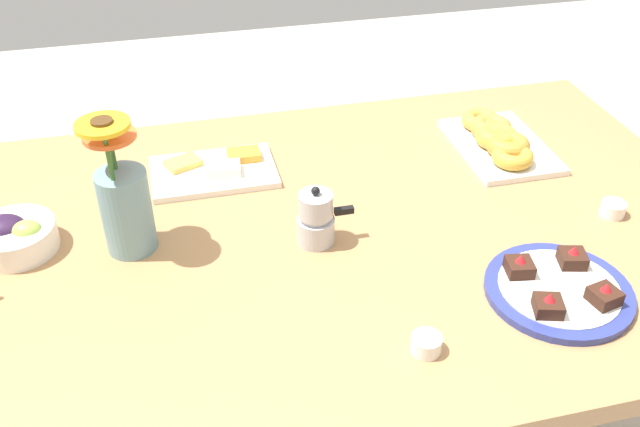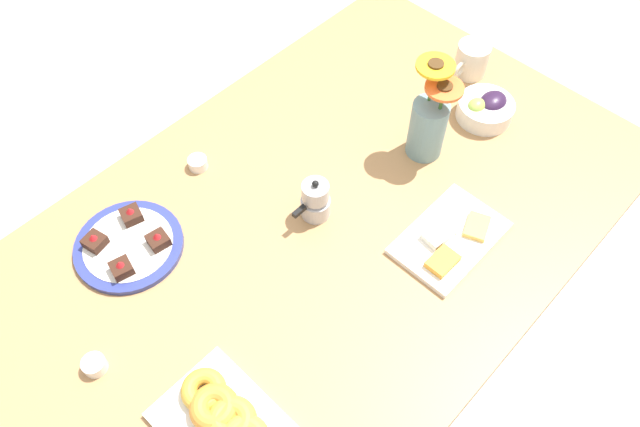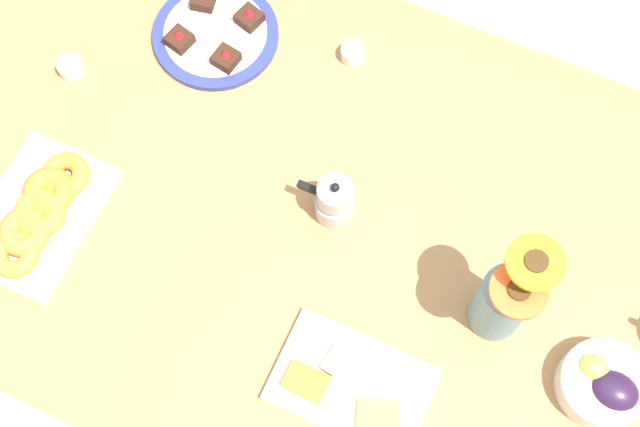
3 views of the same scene
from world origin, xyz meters
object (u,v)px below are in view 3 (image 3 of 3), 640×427
Objects in this scene: dessert_plate at (216,34)px; moka_pot at (334,201)px; grape_bowl at (603,385)px; flower_vase at (504,301)px; dining_table at (320,238)px; croissant_platter at (39,214)px; cheese_platter at (350,385)px; jam_cup_honey at (353,53)px; jam_cup_berry at (70,67)px.

moka_pot is (-0.36, 0.24, 0.04)m from dessert_plate.
moka_pot is at bearing -11.14° from grape_bowl.
dessert_plate is 0.91× the size of flower_vase.
dining_table is 5.65× the size of croissant_platter.
flower_vase reaches higher than dessert_plate.
cheese_platter is 5.42× the size of jam_cup_honey.
jam_cup_honey is 0.57m from flower_vase.
moka_pot reaches higher than croissant_platter.
croissant_platter is at bearing 76.82° from dessert_plate.
moka_pot is (-0.10, 0.31, 0.03)m from jam_cup_honey.
flower_vase is (-0.91, 0.12, 0.08)m from jam_cup_berry.
dessert_plate is at bearing -103.18° from croissant_platter.
dining_table is at bearing 104.11° from jam_cup_honey.
grape_bowl is 1.23× the size of moka_pot.
dessert_plate is (-0.22, -0.18, -0.00)m from jam_cup_berry.
dessert_plate is (0.26, 0.07, -0.00)m from jam_cup_honey.
grape_bowl reaches higher than cheese_platter.
jam_cup_berry is (0.11, -0.29, -0.01)m from croissant_platter.
dessert_plate reaches higher than dining_table.
grape_bowl reaches higher than croissant_platter.
croissant_platter is 2.38× the size of moka_pot.
dining_table is at bearing 142.36° from dessert_plate.
dining_table is at bearing 171.62° from jam_cup_berry.
dining_table is 0.45m from dessert_plate.
grape_bowl is at bearing 168.17° from flower_vase.
cheese_platter is (-0.17, 0.25, 0.10)m from dining_table.
flower_vase is (-0.69, 0.30, 0.09)m from dessert_plate.
grape_bowl reaches higher than jam_cup_berry.
moka_pot reaches higher than jam_cup_honey.
jam_cup_honey is 0.19× the size of dessert_plate.
dining_table is 0.39m from flower_vase.
jam_cup_berry reaches higher than dining_table.
dining_table is 10.90× the size of grape_bowl.
dessert_plate is (-0.11, -0.47, -0.01)m from croissant_platter.
jam_cup_berry is 0.18× the size of flower_vase.
grape_bowl is at bearing 172.05° from dining_table.
cheese_platter is at bearing 119.08° from moka_pot.
grape_bowl is at bearing 168.86° from moka_pot.
flower_vase is at bearing -168.09° from croissant_platter.
dessert_plate is (0.90, -0.34, -0.02)m from grape_bowl.
flower_vase is 0.34m from moka_pot.
dessert_plate is at bearing 14.89° from jam_cup_honey.
dining_table is 0.14m from moka_pot.
dessert_plate is (0.52, -0.52, 0.00)m from cheese_platter.
jam_cup_berry is at bearing -8.38° from dining_table.
jam_cup_honey is 0.27m from dessert_plate.
cheese_platter is at bearing 50.44° from flower_vase.
cheese_platter is at bearing 155.68° from jam_cup_berry.
jam_cup_honey is at bearing -165.11° from dessert_plate.
dining_table is 0.58m from jam_cup_berry.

